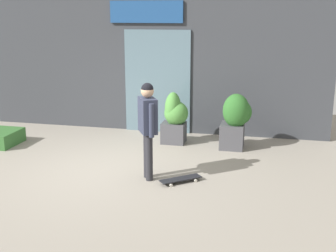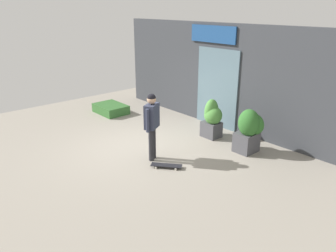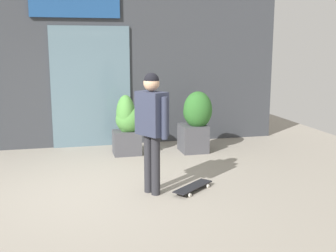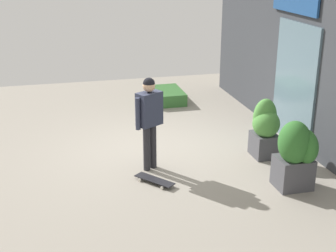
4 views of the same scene
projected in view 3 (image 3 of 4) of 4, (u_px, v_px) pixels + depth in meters
The scene contains 6 objects.
ground_plane at pixel (94, 192), 6.32m from camera, with size 12.00×12.00×0.00m, color gray.
building_facade at pixel (82, 69), 8.99m from camera, with size 8.80×0.31×3.33m.
skateboarder at pixel (152, 120), 6.05m from camera, with size 0.45×0.57×1.78m.
skateboard at pixel (193, 187), 6.34m from camera, with size 0.74×0.66×0.08m.
planter_box_left at pixel (128, 124), 8.37m from camera, with size 0.61×0.54×1.20m.
planter_box_right at pixel (196, 119), 8.61m from camera, with size 0.67×0.64×1.25m.
Camera 3 is at (-0.35, -6.11, 2.16)m, focal length 44.94 mm.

